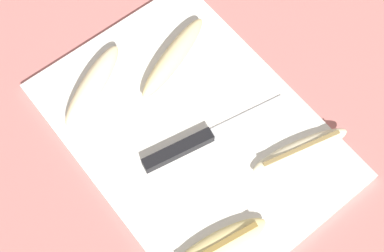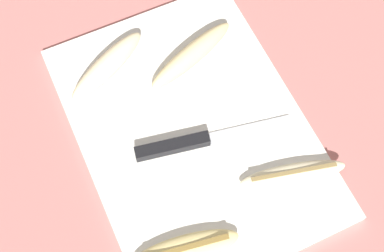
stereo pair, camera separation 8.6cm
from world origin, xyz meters
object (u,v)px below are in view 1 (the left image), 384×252
banana_mellow_near (173,57)px  banana_bright_far (301,150)px  banana_cream_curved (93,85)px  banana_golden_short (218,247)px  knife (191,144)px

banana_mellow_near → banana_bright_far: banana_mellow_near is taller
banana_mellow_near → banana_cream_curved: (-0.04, -0.14, 0.00)m
banana_bright_far → banana_golden_short: size_ratio=1.03×
banana_golden_short → banana_cream_curved: bearing=178.7°
banana_cream_curved → banana_golden_short: banana_cream_curved is taller
knife → banana_bright_far: bearing=58.4°
knife → banana_mellow_near: banana_mellow_near is taller
banana_cream_curved → banana_golden_short: bearing=-1.3°
knife → banana_cream_curved: 0.19m
knife → banana_golden_short: banana_golden_short is taller
banana_mellow_near → banana_bright_far: (0.26, 0.05, -0.01)m
banana_mellow_near → banana_cream_curved: 0.14m
banana_cream_curved → banana_golden_short: (0.33, -0.01, -0.01)m
banana_golden_short → banana_bright_far: bearing=100.2°
banana_golden_short → banana_mellow_near: bearing=153.8°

